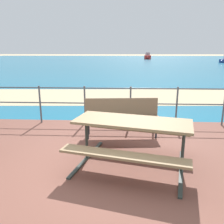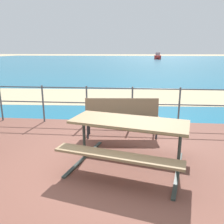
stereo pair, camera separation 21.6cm
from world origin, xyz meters
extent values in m
plane|color=tan|center=(0.00, 0.00, 0.00)|extent=(240.00, 240.00, 0.00)
cube|color=brown|center=(0.00, 0.00, 0.03)|extent=(6.40, 5.20, 0.06)
cube|color=#196B8E|center=(0.00, 40.00, 0.01)|extent=(90.00, 90.00, 0.01)
cube|color=tan|center=(0.00, 6.41, 0.01)|extent=(54.11, 6.21, 0.01)
cube|color=#8C704C|center=(0.55, 0.09, 0.82)|extent=(1.96, 1.14, 0.04)
cube|color=#8C704C|center=(0.41, -0.50, 0.50)|extent=(1.85, 0.70, 0.04)
cube|color=#8C704C|center=(0.70, 0.67, 0.50)|extent=(1.85, 0.70, 0.04)
cylinder|color=#2D3833|center=(-0.22, 0.29, 0.44)|extent=(0.06, 0.06, 0.76)
cube|color=#2D3833|center=(-0.22, 0.29, 0.07)|extent=(0.42, 1.44, 0.03)
cylinder|color=#2D3833|center=(1.33, -0.11, 0.44)|extent=(0.06, 0.06, 0.76)
cube|color=#2D3833|center=(1.33, -0.11, 0.07)|extent=(0.42, 1.44, 0.03)
cube|color=#7A6047|center=(0.38, 1.44, 0.49)|extent=(1.67, 0.54, 0.04)
cube|color=#7A6047|center=(0.36, 1.62, 0.70)|extent=(1.64, 0.19, 0.38)
cylinder|color=#1E2328|center=(-0.35, 1.23, 0.27)|extent=(0.04, 0.04, 0.43)
cylinder|color=#1E2328|center=(-0.38, 1.53, 0.27)|extent=(0.04, 0.04, 0.43)
cylinder|color=#1E2328|center=(1.13, 1.35, 0.27)|extent=(0.04, 0.04, 0.43)
cylinder|color=#1E2328|center=(1.10, 1.65, 0.27)|extent=(0.04, 0.04, 0.43)
cylinder|color=#4C5156|center=(-2.95, 2.37, 0.55)|extent=(0.04, 0.04, 0.98)
cylinder|color=#4C5156|center=(-1.77, 2.37, 0.55)|extent=(0.04, 0.04, 0.98)
cylinder|color=#4C5156|center=(-0.59, 2.37, 0.55)|extent=(0.04, 0.04, 0.98)
cylinder|color=#4C5156|center=(0.59, 2.37, 0.55)|extent=(0.04, 0.04, 0.98)
cylinder|color=#4C5156|center=(1.77, 2.37, 0.55)|extent=(0.04, 0.04, 0.98)
cylinder|color=#4C5156|center=(0.00, 2.37, 0.99)|extent=(5.90, 0.03, 0.03)
cylinder|color=#4C5156|center=(0.00, 2.37, 0.60)|extent=(5.90, 0.03, 0.03)
cube|color=red|center=(5.94, 51.88, 0.44)|extent=(1.96, 5.31, 0.86)
cube|color=#A5A8AD|center=(5.98, 52.27, 1.19)|extent=(1.16, 1.55, 0.64)
cone|color=red|center=(5.67, 49.05, 0.44)|extent=(0.82, 0.57, 0.78)
camera|label=1|loc=(0.40, -3.47, 1.92)|focal=37.24mm
camera|label=2|loc=(0.62, -3.45, 1.92)|focal=37.24mm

